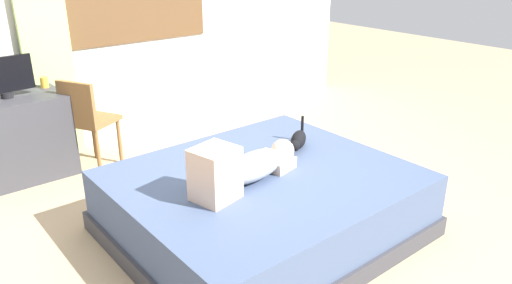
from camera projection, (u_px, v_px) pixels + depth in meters
name	position (u px, v px, depth m)	size (l,w,h in m)	color
ground_plane	(271.00, 232.00, 3.57)	(16.00, 16.00, 0.00)	tan
bed	(263.00, 204.00, 3.50)	(1.99, 1.73, 0.47)	#38383D
person_lying	(244.00, 167.00, 3.25)	(0.94, 0.43, 0.34)	#8C939E
cat	(298.00, 140.00, 3.81)	(0.31, 0.25, 0.21)	black
desk	(14.00, 139.00, 4.29)	(0.90, 0.56, 0.74)	#38383D
tv_monitor	(3.00, 77.00, 4.09)	(0.48, 0.10, 0.35)	black
cup	(44.00, 82.00, 4.44)	(0.07, 0.07, 0.10)	gold
chair_by_desk	(87.00, 118.00, 4.39)	(0.51, 0.51, 0.86)	brown
curtain_left	(42.00, 19.00, 4.41)	(0.44, 0.06, 2.65)	#ADCC75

